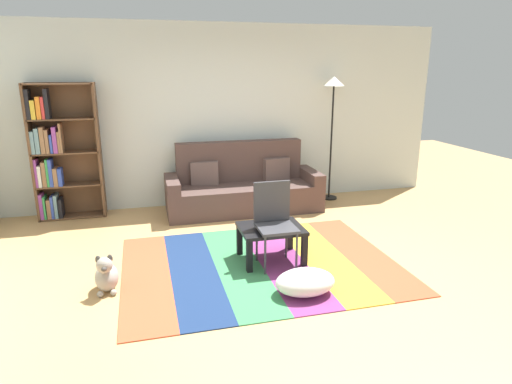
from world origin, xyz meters
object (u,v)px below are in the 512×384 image
(couch, at_px, (243,188))
(dog, at_px, (106,275))
(pouf, at_px, (305,282))
(standing_lamp, at_px, (333,98))
(tv_remote, at_px, (278,223))
(coffee_table, at_px, (271,233))
(folding_chair, at_px, (274,217))
(bookshelf, at_px, (57,154))

(couch, relative_size, dog, 5.69)
(couch, distance_m, dog, 2.81)
(pouf, xyz_separation_m, standing_lamp, (1.51, 2.88, 1.49))
(pouf, distance_m, dog, 1.89)
(standing_lamp, xyz_separation_m, tv_remote, (-1.51, -2.01, -1.21))
(coffee_table, xyz_separation_m, standing_lamp, (1.60, 2.07, 1.29))
(couch, bearing_deg, tv_remote, -90.62)
(dog, bearing_deg, couch, 49.37)
(coffee_table, height_order, folding_chair, folding_chair)
(couch, height_order, tv_remote, couch)
(couch, relative_size, bookshelf, 1.21)
(bookshelf, xyz_separation_m, coffee_table, (2.43, -2.15, -0.59))
(couch, distance_m, standing_lamp, 1.97)
(bookshelf, bearing_deg, couch, -6.33)
(bookshelf, distance_m, dog, 2.63)
(bookshelf, distance_m, folding_chair, 3.32)
(tv_remote, relative_size, folding_chair, 0.17)
(bookshelf, xyz_separation_m, standing_lamp, (4.04, -0.07, 0.70))
(bookshelf, xyz_separation_m, dog, (0.72, -2.41, -0.75))
(dog, distance_m, standing_lamp, 4.31)
(pouf, bearing_deg, coffee_table, 96.61)
(pouf, bearing_deg, bookshelf, 130.51)
(bookshelf, distance_m, pouf, 3.97)
(bookshelf, distance_m, tv_remote, 3.32)
(dog, bearing_deg, standing_lamp, 35.20)
(tv_remote, bearing_deg, dog, -141.04)
(pouf, xyz_separation_m, dog, (-1.81, 0.55, 0.03))
(folding_chair, bearing_deg, standing_lamp, 85.83)
(coffee_table, height_order, tv_remote, tv_remote)
(folding_chair, bearing_deg, bookshelf, 170.15)
(tv_remote, bearing_deg, couch, 118.07)
(couch, bearing_deg, folding_chair, -93.07)
(couch, relative_size, pouf, 3.96)
(bookshelf, bearing_deg, coffee_table, -41.40)
(tv_remote, xyz_separation_m, folding_chair, (-0.08, -0.13, 0.13))
(couch, bearing_deg, bookshelf, 173.67)
(couch, height_order, bookshelf, bookshelf)
(standing_lamp, bearing_deg, folding_chair, -126.57)
(standing_lamp, bearing_deg, couch, -172.02)
(coffee_table, distance_m, standing_lamp, 2.92)
(pouf, height_order, standing_lamp, standing_lamp)
(couch, xyz_separation_m, standing_lamp, (1.49, 0.21, 1.28))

